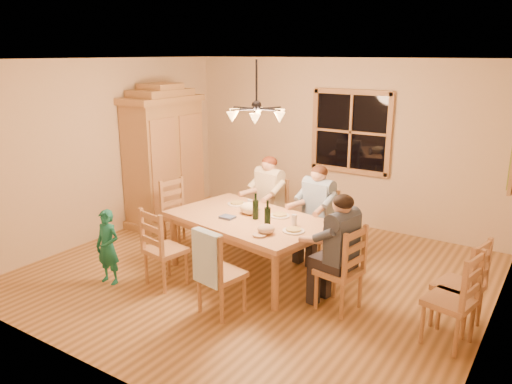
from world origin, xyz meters
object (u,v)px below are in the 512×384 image
Objects in this scene: armoire at (165,160)px; wine_bottle_a at (256,206)px; chair_near_right at (222,287)px; child at (108,247)px; chair_end_left at (181,226)px; wine_bottle_b at (267,214)px; dining_table at (249,224)px; chair_far_right at (316,239)px; chair_spare_front at (448,315)px; adult_plaid_man at (318,201)px; adult_woman at (269,189)px; adult_slate_man at (341,238)px; chair_end_right at (338,283)px; chandelier at (256,113)px; chair_far_left at (268,224)px; chair_near_left at (166,261)px; chair_spare_back at (457,300)px.

armoire reaches higher than wine_bottle_a.
chair_near_right is 1.63m from child.
wine_bottle_b reaches higher than chair_end_left.
dining_table is 1.13m from chair_near_right.
chair_near_right is 1.00× the size of chair_end_left.
chair_far_right and chair_spare_front have the same top height.
adult_plaid_man is at bearing -0.00° from chair_far_right.
dining_table is 2.50× the size of adult_plaid_man.
chair_end_left is at bearing 27.98° from chair_far_right.
adult_woman is 2.43m from child.
wine_bottle_a is (1.48, -0.25, 0.62)m from chair_end_left.
adult_slate_man is 2.65× the size of wine_bottle_a.
adult_woman is (1.99, 0.05, -0.22)m from armoire.
adult_woman and adult_slate_man have the same top height.
chandelier is at bearing 87.93° from chair_end_right.
adult_woman is at bearing -0.00° from chair_far_right.
chair_far_left is at bearing 113.21° from wine_bottle_a.
adult_plaid_man is at bearing 42.85° from child.
chair_end_right is at bearing 26.57° from chair_near_left.
adult_plaid_man is at bearing 71.48° from chair_spare_front.
adult_plaid_man reaches higher than chair_near_left.
chair_far_left is at bearing 117.90° from chair_near_right.
chair_end_right and chair_spare_back have the same top height.
chair_end_right is at bearing 90.00° from chair_end_left.
wine_bottle_a is at bearing 112.10° from chair_near_right.
wine_bottle_b is at bearing 131.17° from adult_woman.
dining_table is 1.43m from chair_end_left.
chair_spare_back is at bearing 1.92° from wine_bottle_a.
chair_end_left is at bearing 46.74° from chair_far_left.
wine_bottle_b is (0.29, -0.21, -1.15)m from chandelier.
chair_far_right is at bearing 81.67° from wine_bottle_b.
armoire is 2.62m from wine_bottle_a.
chair_far_right is 1.13× the size of adult_plaid_man.
child is at bearing 121.23° from chair_spare_back.
armoire is 2.63× the size of adult_slate_man.
chandelier is 2.12m from chair_near_left.
chair_far_right is at bearing 63.28° from wine_bottle_a.
adult_plaid_man is (0.00, 0.00, 0.54)m from chair_far_right.
chair_near_right is 1.13× the size of adult_slate_man.
armoire is 3.88m from adult_slate_man.
armoire is 2.57m from chair_near_left.
dining_table is 2.31× the size of child.
chair_end_left is (-1.47, 0.21, -1.77)m from chandelier.
armoire reaches higher than wine_bottle_b.
chair_far_left is 1.00× the size of chair_near_right.
chair_near_left is at bearing 64.80° from adult_plaid_man.
wine_bottle_a is 0.33m from wine_bottle_b.
chandelier is 0.78× the size of chair_spare_front.
adult_woman is (-0.87, 0.16, 0.54)m from chair_far_right.
wine_bottle_b is at bearing -22.86° from armoire.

